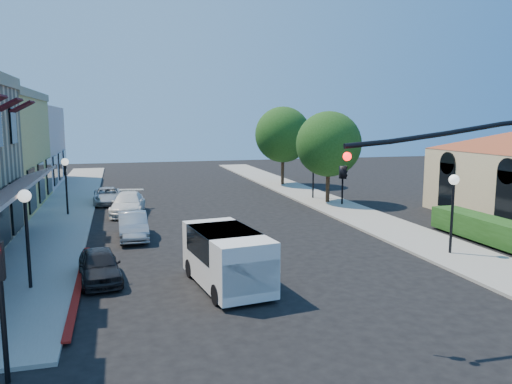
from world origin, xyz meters
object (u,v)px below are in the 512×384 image
object	(u,v)px
street_tree_b	(283,135)
secondary_signal	(0,286)
lamppost_left_near	(26,214)
lamppost_right_near	(453,194)
parked_car_a	(99,265)
lamppost_left_far	(66,172)
parked_car_b	(133,226)
parked_car_c	(128,204)
parked_car_d	(108,196)
white_van	(227,255)
street_tree_a	(329,144)
lamppost_right_far	(313,163)

from	to	relation	value
street_tree_b	secondary_signal	world-z (taller)	street_tree_b
street_tree_b	lamppost_left_near	size ratio (longest dim) A/B	1.97
lamppost_right_near	parked_car_a	distance (m)	14.86
lamppost_left_far	parked_car_a	world-z (taller)	lamppost_left_far
parked_car_a	street_tree_b	bearing A→B (deg)	51.19
parked_car_b	parked_car_c	distance (m)	6.67
lamppost_left_near	parked_car_d	xyz separation A→B (m)	(2.30, 18.00, -2.17)
lamppost_left_near	parked_car_a	bearing A→B (deg)	10.74
lamppost_left_near	lamppost_left_far	xyz separation A→B (m)	(0.00, 14.00, 0.00)
white_van	parked_car_a	size ratio (longest dim) A/B	1.37
lamppost_left_far	parked_car_c	size ratio (longest dim) A/B	0.77
street_tree_a	parked_car_b	xyz separation A→B (m)	(-13.60, -7.08, -3.55)
white_van	parked_car_c	xyz separation A→B (m)	(-3.10, 15.04, -0.50)
lamppost_left_far	lamppost_right_near	size ratio (longest dim) A/B	1.00
parked_car_a	white_van	bearing A→B (deg)	-29.47
lamppost_left_near	lamppost_right_near	distance (m)	17.00
lamppost_left_far	parked_car_b	world-z (taller)	lamppost_left_far
white_van	parked_car_a	bearing A→B (deg)	156.86
lamppost_right_far	parked_car_c	distance (m)	13.76
white_van	parked_car_b	world-z (taller)	white_van
secondary_signal	white_van	distance (m)	8.14
white_van	lamppost_right_far	bearing A→B (deg)	59.45
secondary_signal	parked_car_b	xyz separation A→B (m)	(3.20, 13.51, -1.67)
parked_car_a	lamppost_left_far	bearing A→B (deg)	93.30
street_tree_b	lamppost_right_near	distance (m)	24.07
street_tree_b	parked_car_c	xyz separation A→B (m)	(-13.69, -10.41, -3.87)
lamppost_right_far	street_tree_a	bearing A→B (deg)	-81.47
street_tree_a	parked_car_a	size ratio (longest dim) A/B	1.84
lamppost_right_near	white_van	xyz separation A→B (m)	(-10.30, -1.45, -1.56)
lamppost_left_near	lamppost_right_far	distance (m)	23.35
street_tree_a	white_van	bearing A→B (deg)	-124.45
parked_car_d	lamppost_left_far	bearing A→B (deg)	-120.96
lamppost_right_far	parked_car_a	bearing A→B (deg)	-133.37
parked_car_c	street_tree_b	bearing A→B (deg)	44.61
street_tree_b	parked_car_a	size ratio (longest dim) A/B	1.99
parked_car_b	parked_car_d	bearing A→B (deg)	96.52
white_van	parked_car_c	bearing A→B (deg)	101.65
white_van	parked_car_b	size ratio (longest dim) A/B	1.22
lamppost_right_near	lamppost_right_far	distance (m)	16.00
lamppost_left_far	parked_car_d	distance (m)	5.10
parked_car_a	lamppost_left_near	bearing A→B (deg)	-175.59
secondary_signal	parked_car_c	distance (m)	20.49
lamppost_left_far	white_van	xyz separation A→B (m)	(6.70, -15.45, -1.56)
street_tree_a	lamppost_right_near	size ratio (longest dim) A/B	1.82
lamppost_right_far	white_van	xyz separation A→B (m)	(-10.30, -17.45, -1.56)
lamppost_left_far	lamppost_left_near	bearing A→B (deg)	-90.00
parked_car_a	parked_car_d	world-z (taller)	parked_car_a
lamppost_right_far	parked_car_c	xyz separation A→B (m)	(-13.39, -2.41, -2.06)
secondary_signal	white_van	xyz separation A→B (m)	(6.20, 5.15, -1.14)
street_tree_a	parked_car_d	distance (m)	15.94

